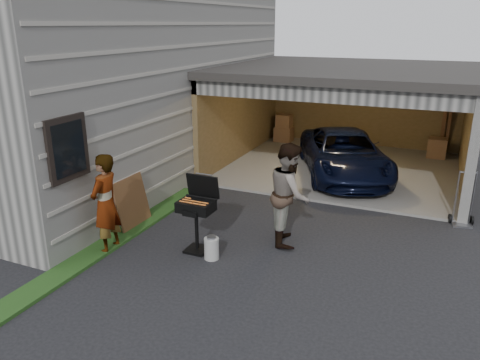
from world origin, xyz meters
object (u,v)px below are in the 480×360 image
at_px(plywood_panel, 132,203).
at_px(bbq_grill, 197,208).
at_px(man, 289,194).
at_px(hand_truck, 462,215).
at_px(woman, 105,204).
at_px(propane_tank, 212,248).
at_px(minivan, 344,156).

bearing_deg(plywood_panel, bbq_grill, -13.26).
height_order(man, hand_truck, man).
height_order(woman, plywood_panel, woman).
height_order(bbq_grill, hand_truck, bbq_grill).
bearing_deg(woman, propane_tank, 100.13).
xyz_separation_m(woman, plywood_panel, (-0.24, 1.08, -0.41)).
bearing_deg(woman, bbq_grill, 109.91).
xyz_separation_m(woman, bbq_grill, (1.50, 0.67, -0.09)).
distance_m(propane_tank, plywood_panel, 2.23).
relative_size(bbq_grill, hand_truck, 1.21).
height_order(woman, man, man).
height_order(woman, hand_truck, woman).
bearing_deg(bbq_grill, propane_tank, -26.78).
bearing_deg(minivan, woman, -139.14).
xyz_separation_m(minivan, propane_tank, (-1.16, -5.61, -0.40)).
height_order(woman, propane_tank, woman).
xyz_separation_m(minivan, man, (-0.13, -4.38, 0.37)).
relative_size(woman, man, 0.95).
bearing_deg(bbq_grill, hand_truck, 35.86).
xyz_separation_m(man, propane_tank, (-1.03, -1.23, -0.78)).
distance_m(propane_tank, hand_truck, 5.35).
height_order(bbq_grill, propane_tank, bbq_grill).
bearing_deg(hand_truck, man, -156.80).
height_order(minivan, man, man).
relative_size(woman, bbq_grill, 1.32).
height_order(propane_tank, plywood_panel, plywood_panel).
height_order(man, plywood_panel, man).
xyz_separation_m(minivan, plywood_panel, (-3.28, -5.01, -0.08)).
height_order(minivan, hand_truck, minivan).
distance_m(minivan, propane_tank, 5.75).
bearing_deg(plywood_panel, minivan, 56.78).
xyz_separation_m(woman, propane_tank, (1.88, 0.48, -0.73)).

